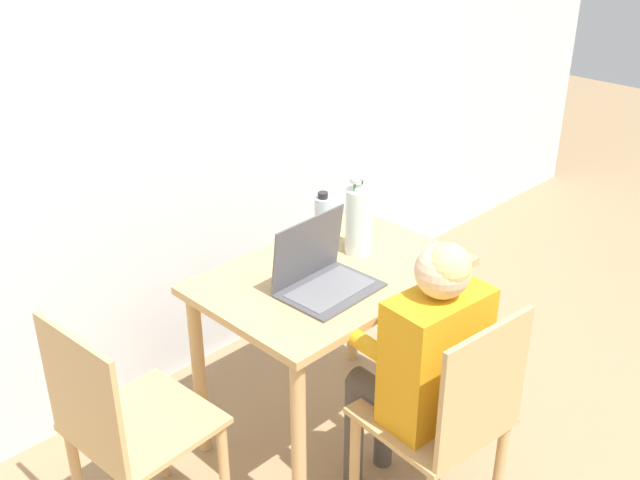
# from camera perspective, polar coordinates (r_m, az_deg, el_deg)

# --- Properties ---
(wall_back) EXTENTS (6.40, 0.05, 2.50)m
(wall_back) POSITION_cam_1_polar(r_m,az_deg,el_deg) (3.01, -11.02, 11.09)
(wall_back) COLOR silver
(wall_back) RESTS_ON ground_plane
(dining_table) EXTENTS (0.94, 0.63, 0.72)m
(dining_table) POSITION_cam_1_polar(r_m,az_deg,el_deg) (2.75, 0.82, -4.52)
(dining_table) COLOR tan
(dining_table) RESTS_ON ground_plane
(chair_occupied) EXTENTS (0.44, 0.44, 0.87)m
(chair_occupied) POSITION_cam_1_polar(r_m,az_deg,el_deg) (2.46, 9.60, -13.53)
(chair_occupied) COLOR tan
(chair_occupied) RESTS_ON ground_plane
(chair_spare) EXTENTS (0.42, 0.42, 0.87)m
(chair_spare) POSITION_cam_1_polar(r_m,az_deg,el_deg) (2.47, -14.53, -13.87)
(chair_spare) COLOR tan
(chair_spare) RESTS_ON ground_plane
(person_seated) EXTENTS (0.38, 0.45, 1.07)m
(person_seated) POSITION_cam_1_polar(r_m,az_deg,el_deg) (2.40, 7.91, -8.53)
(person_seated) COLOR orange
(person_seated) RESTS_ON ground_plane
(laptop) EXTENTS (0.34, 0.26, 0.25)m
(laptop) POSITION_cam_1_polar(r_m,az_deg,el_deg) (2.57, 0.07, -2.51)
(laptop) COLOR #4C4C51
(laptop) RESTS_ON dining_table
(flower_vase) EXTENTS (0.10, 0.10, 0.32)m
(flower_vase) POSITION_cam_1_polar(r_m,az_deg,el_deg) (2.77, 2.98, 1.66)
(flower_vase) COLOR silver
(flower_vase) RESTS_ON dining_table
(water_bottle) EXTENTS (0.06, 0.06, 0.23)m
(water_bottle) POSITION_cam_1_polar(r_m,az_deg,el_deg) (2.81, 0.22, 1.35)
(water_bottle) COLOR silver
(water_bottle) RESTS_ON dining_table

